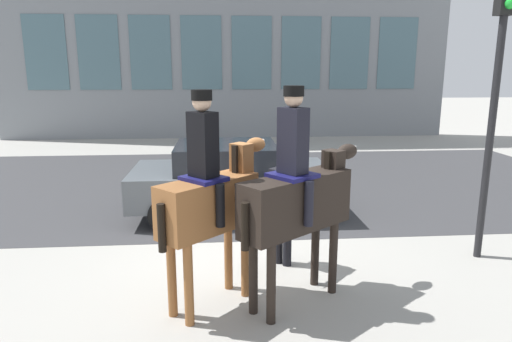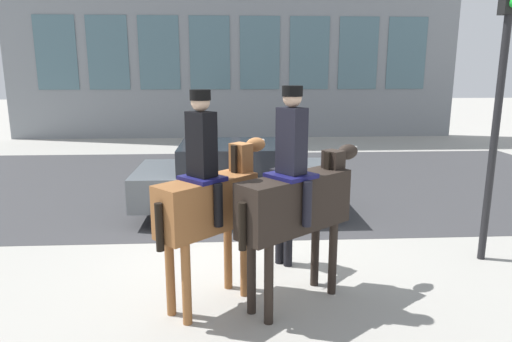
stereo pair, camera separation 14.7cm
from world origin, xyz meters
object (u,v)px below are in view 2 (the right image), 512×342
Objects in this scene: mounted_horse_lead at (209,198)px; mounted_horse_companion at (297,197)px; pedestrian_bystander at (284,202)px; traffic_light at (503,69)px; street_car_near_lane at (234,178)px.

mounted_horse_companion is at bearing -44.35° from mounted_horse_lead.
mounted_horse_lead is at bearing -0.27° from pedestrian_bystander.
mounted_horse_companion is at bearing -159.28° from traffic_light.
traffic_light reaches higher than mounted_horse_lead.
street_car_near_lane is at bearing 63.84° from mounted_horse_companion.
traffic_light is (3.12, 0.04, 1.91)m from pedestrian_bystander.
mounted_horse_companion is 1.62× the size of pedestrian_bystander.
traffic_light is at bearing -16.84° from mounted_horse_companion.
street_car_near_lane is 5.07m from traffic_light.
pedestrian_bystander is 3.66m from traffic_light.
pedestrian_bystander is (1.05, 1.12, -0.40)m from mounted_horse_lead.
mounted_horse_lead is 0.98× the size of mounted_horse_companion.
pedestrian_bystander is 2.66m from street_car_near_lane.
pedestrian_bystander is (-0.02, 1.13, -0.39)m from mounted_horse_companion.
mounted_horse_lead is 1.06m from mounted_horse_companion.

